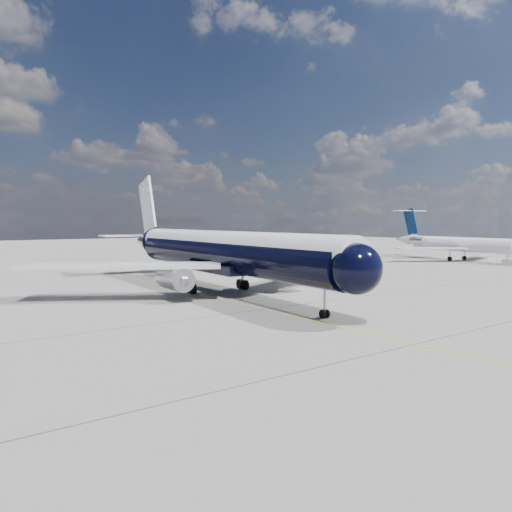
% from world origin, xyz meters
% --- Properties ---
extents(ground, '(320.00, 320.00, 0.00)m').
position_xyz_m(ground, '(0.00, 30.00, 0.00)').
color(ground, gray).
rests_on(ground, ground).
extents(taxiway_centerline, '(0.16, 160.00, 0.01)m').
position_xyz_m(taxiway_centerline, '(0.00, 25.00, 0.00)').
color(taxiway_centerline, yellow).
rests_on(taxiway_centerline, ground).
extents(main_airliner, '(39.14, 47.77, 13.79)m').
position_xyz_m(main_airliner, '(2.56, 21.48, 4.28)').
color(main_airliner, black).
rests_on(main_airliner, ground).
extents(regional_jet, '(26.32, 30.49, 10.34)m').
position_xyz_m(regional_jet, '(61.83, 31.14, 3.26)').
color(regional_jet, white).
rests_on(regional_jet, ground).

